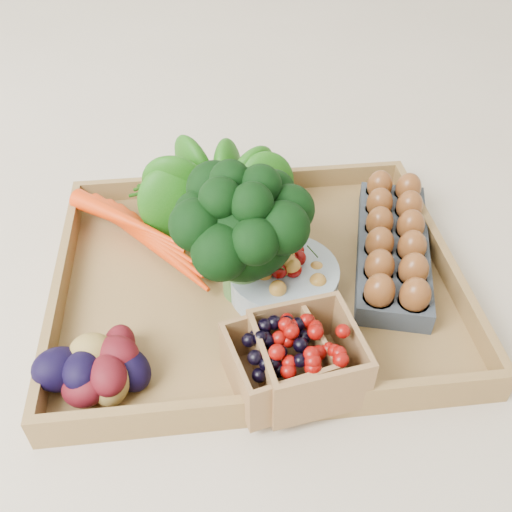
{
  "coord_description": "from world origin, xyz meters",
  "views": [
    {
      "loc": [
        -0.07,
        -0.58,
        0.58
      ],
      "look_at": [
        0.0,
        0.0,
        0.06
      ],
      "focal_mm": 40.0,
      "sensor_mm": 36.0,
      "label": 1
    }
  ],
  "objects": [
    {
      "name": "ground",
      "position": [
        0.0,
        0.0,
        0.0
      ],
      "size": [
        4.0,
        4.0,
        0.0
      ],
      "primitive_type": "plane",
      "color": "beige",
      "rests_on": "ground"
    },
    {
      "name": "tray",
      "position": [
        0.0,
        0.0,
        0.01
      ],
      "size": [
        0.55,
        0.45,
        0.01
      ],
      "primitive_type": "cube",
      "color": "olive",
      "rests_on": "ground"
    },
    {
      "name": "carrots",
      "position": [
        -0.15,
        0.08,
        0.04
      ],
      "size": [
        0.21,
        0.15,
        0.05
      ],
      "primitive_type": null,
      "color": "#E73809",
      "rests_on": "tray"
    },
    {
      "name": "lettuce",
      "position": [
        -0.04,
        0.13,
        0.09
      ],
      "size": [
        0.15,
        0.15,
        0.15
      ],
      "primitive_type": "sphere",
      "color": "#154E0C",
      "rests_on": "tray"
    },
    {
      "name": "broccoli",
      "position": [
        -0.02,
        -0.02,
        0.09
      ],
      "size": [
        0.18,
        0.18,
        0.14
      ],
      "primitive_type": null,
      "color": "black",
      "rests_on": "tray"
    },
    {
      "name": "cherry_bowl",
      "position": [
        0.04,
        -0.02,
        0.03
      ],
      "size": [
        0.15,
        0.15,
        0.04
      ],
      "primitive_type": "cylinder",
      "color": "#8C9EA5",
      "rests_on": "tray"
    },
    {
      "name": "egg_carton",
      "position": [
        0.2,
        0.02,
        0.03
      ],
      "size": [
        0.17,
        0.3,
        0.03
      ],
      "primitive_type": "cube",
      "rotation": [
        0.0,
        0.0,
        -0.27
      ],
      "color": "#353B43",
      "rests_on": "tray"
    },
    {
      "name": "potatoes",
      "position": [
        -0.2,
        -0.15,
        0.05
      ],
      "size": [
        0.14,
        0.14,
        0.08
      ],
      "primitive_type": null,
      "color": "#450B11",
      "rests_on": "tray"
    },
    {
      "name": "punnet_blackberry",
      "position": [
        0.0,
        -0.18,
        0.05
      ],
      "size": [
        0.13,
        0.13,
        0.07
      ],
      "primitive_type": "cube",
      "rotation": [
        0.0,
        0.0,
        0.24
      ],
      "color": "black",
      "rests_on": "tray"
    },
    {
      "name": "punnet_raspberry",
      "position": [
        0.04,
        -0.18,
        0.05
      ],
      "size": [
        0.13,
        0.13,
        0.08
      ],
      "primitive_type": "cube",
      "rotation": [
        0.0,
        0.0,
        0.16
      ],
      "color": "#720805",
      "rests_on": "tray"
    }
  ]
}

